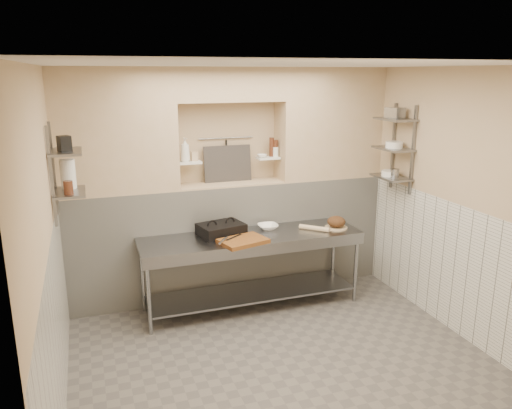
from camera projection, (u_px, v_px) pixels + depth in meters
name	position (u px, v px, depth m)	size (l,w,h in m)	color
floor	(281.00, 364.00, 4.93)	(4.00, 3.90, 0.10)	#605B55
ceiling	(286.00, 58.00, 4.18)	(4.00, 3.90, 0.10)	silver
wall_left	(41.00, 249.00, 3.91)	(0.10, 3.90, 2.80)	tan
wall_right	(465.00, 205.00, 5.20)	(0.10, 3.90, 2.80)	tan
wall_back	(225.00, 180.00, 6.38)	(4.00, 0.10, 2.80)	tan
wall_front	(421.00, 325.00, 2.73)	(4.00, 0.10, 2.80)	tan
backwall_lower	(231.00, 238.00, 6.33)	(4.00, 0.40, 1.40)	silver
alcove_sill	(230.00, 183.00, 6.15)	(1.30, 0.40, 0.02)	tan
backwall_pillar_left	(115.00, 131.00, 5.56)	(1.35, 0.40, 1.40)	tan
backwall_pillar_right	(329.00, 124.00, 6.39)	(1.35, 0.40, 1.40)	tan
backwall_header	(229.00, 84.00, 5.85)	(1.30, 0.40, 0.40)	tan
wainscot_left	(59.00, 328.00, 4.11)	(0.02, 3.90, 1.40)	silver
wainscot_right	(454.00, 268.00, 5.36)	(0.02, 3.90, 1.40)	silver
alcove_shelf_left	(189.00, 163.00, 5.92)	(0.28, 0.16, 0.03)	white
alcove_shelf_right	(268.00, 158.00, 6.23)	(0.28, 0.16, 0.03)	white
utensil_rail	(226.00, 138.00, 6.17)	(0.02, 0.02, 0.70)	gray
hanging_steel	(226.00, 152.00, 6.19)	(0.02, 0.02, 0.30)	black
splash_panel	(228.00, 164.00, 6.18)	(0.60, 0.02, 0.45)	#383330
shelf_rail_left_a	(53.00, 169.00, 4.97)	(0.03, 0.03, 0.95)	slate
shelf_rail_left_b	(51.00, 177.00, 4.61)	(0.03, 0.03, 0.95)	slate
wall_shelf_left_lower	(69.00, 192.00, 4.88)	(0.30, 0.50, 0.03)	slate
wall_shelf_left_upper	(65.00, 152.00, 4.78)	(0.30, 0.50, 0.03)	slate
shelf_rail_right_a	(393.00, 146.00, 6.20)	(0.03, 0.03, 1.05)	slate
shelf_rail_right_b	(413.00, 151.00, 5.84)	(0.03, 0.03, 1.05)	slate
wall_shelf_right_lower	(391.00, 177.00, 6.07)	(0.30, 0.50, 0.03)	slate
wall_shelf_right_mid	(393.00, 149.00, 5.98)	(0.30, 0.50, 0.03)	slate
wall_shelf_right_upper	(395.00, 119.00, 5.89)	(0.30, 0.50, 0.03)	slate
prep_table	(252.00, 256.00, 5.86)	(2.60, 0.70, 0.90)	gray
panini_press	(221.00, 229.00, 5.80)	(0.57, 0.47, 0.14)	black
cutting_board	(243.00, 241.00, 5.54)	(0.50, 0.35, 0.05)	brown
knife_blade	(234.00, 237.00, 5.58)	(0.27, 0.03, 0.01)	gray
tongs	(224.00, 240.00, 5.47)	(0.02, 0.02, 0.26)	gray
mixing_bowl	(268.00, 227.00, 6.03)	(0.24, 0.24, 0.06)	white
rolling_pin	(314.00, 228.00, 5.98)	(0.06, 0.06, 0.37)	#C8AA8A
bread_board	(336.00, 227.00, 6.07)	(0.27, 0.27, 0.02)	#C8AA8A
bread_loaf	(336.00, 222.00, 6.05)	(0.22, 0.22, 0.13)	#4C2D19
bottle_soap	(185.00, 150.00, 5.87)	(0.11, 0.11, 0.28)	white
jar_alcove	(194.00, 156.00, 5.95)	(0.07, 0.07, 0.11)	tan
bowl_alcove	(262.00, 156.00, 6.20)	(0.12, 0.12, 0.04)	white
condiment_a	(276.00, 148.00, 6.25)	(0.06, 0.06, 0.21)	#482314
condiment_b	(272.00, 147.00, 6.24)	(0.06, 0.06, 0.24)	#482314
condiment_c	(276.00, 152.00, 6.25)	(0.07, 0.07, 0.12)	white
jug_left	(68.00, 174.00, 4.96)	(0.15, 0.15, 0.29)	white
jar_left	(68.00, 188.00, 4.73)	(0.09, 0.09, 0.13)	#482314
box_left_upper	(64.00, 144.00, 4.70)	(0.11, 0.11, 0.15)	black
bowl_right	(390.00, 173.00, 6.08)	(0.21, 0.21, 0.06)	white
canister_right	(395.00, 173.00, 5.99)	(0.10, 0.10, 0.10)	gray
bowl_right_mid	(394.00, 145.00, 5.95)	(0.20, 0.20, 0.08)	white
basket_right	(395.00, 113.00, 5.88)	(0.16, 0.20, 0.12)	gray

